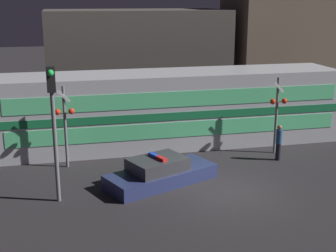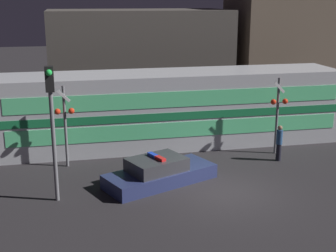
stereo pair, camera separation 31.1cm
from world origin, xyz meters
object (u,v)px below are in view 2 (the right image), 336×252
at_px(pedestrian, 279,143).
at_px(traffic_light_corner, 52,114).
at_px(crossing_signal_near, 278,110).
at_px(train, 174,109).
at_px(police_car, 159,173).

relative_size(pedestrian, traffic_light_corner, 0.34).
bearing_deg(crossing_signal_near, train, 149.85).
height_order(pedestrian, traffic_light_corner, traffic_light_corner).
xyz_separation_m(train, traffic_light_corner, (-5.82, -5.92, 1.47)).
xyz_separation_m(pedestrian, traffic_light_corner, (-9.98, -2.36, 2.47)).
height_order(police_car, traffic_light_corner, traffic_light_corner).
height_order(crossing_signal_near, traffic_light_corner, traffic_light_corner).
bearing_deg(train, crossing_signal_near, -30.15).
bearing_deg(traffic_light_corner, crossing_signal_near, 17.94).
relative_size(crossing_signal_near, traffic_light_corner, 0.74).
xyz_separation_m(police_car, traffic_light_corner, (-4.05, -0.83, 2.89)).
xyz_separation_m(train, crossing_signal_near, (4.46, -2.59, 0.31)).
bearing_deg(pedestrian, police_car, -165.56).
height_order(pedestrian, crossing_signal_near, crossing_signal_near).
distance_m(pedestrian, crossing_signal_near, 1.66).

